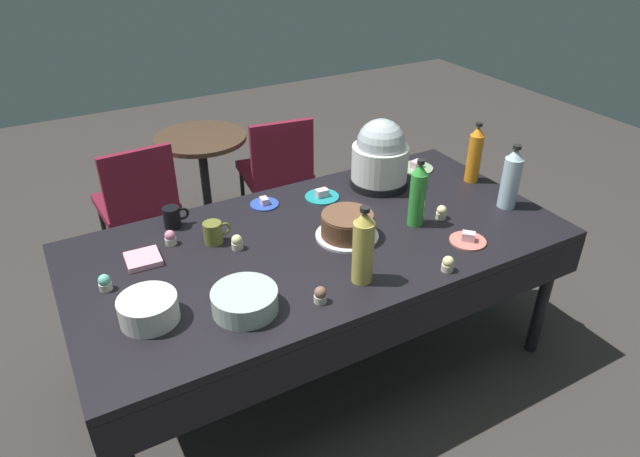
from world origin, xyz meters
name	(u,v)px	position (x,y,z in m)	size (l,w,h in m)	color
ground	(320,360)	(0.00, 0.00, 0.00)	(9.00, 9.00, 0.00)	#383330
potluck_table	(320,249)	(0.00, 0.00, 0.69)	(2.20, 1.10, 0.75)	black
frosted_layer_cake	(347,226)	(0.11, -0.05, 0.81)	(0.29, 0.29, 0.12)	silver
slow_cooker	(380,156)	(0.53, 0.31, 0.92)	(0.31, 0.31, 0.36)	black
glass_salad_bowl	(245,301)	(-0.49, -0.30, 0.79)	(0.25, 0.25, 0.08)	#B2C6BC
ceramic_snack_bowl	(149,309)	(-0.81, -0.19, 0.80)	(0.21, 0.21, 0.10)	silver
dessert_plate_cobalt	(264,203)	(-0.09, 0.41, 0.76)	(0.14, 0.14, 0.04)	#2D4CB2
dessert_plate_sage	(416,167)	(0.83, 0.38, 0.76)	(0.19, 0.19, 0.05)	#8CA87F
dessert_plate_coral	(468,240)	(0.56, -0.35, 0.76)	(0.16, 0.16, 0.05)	#E07266
dessert_plate_teal	(322,196)	(0.20, 0.34, 0.76)	(0.17, 0.17, 0.05)	teal
cupcake_lemon	(441,212)	(0.59, -0.13, 0.78)	(0.05, 0.05, 0.07)	beige
cupcake_berry	(170,238)	(-0.60, 0.28, 0.78)	(0.05, 0.05, 0.07)	beige
cupcake_vanilla	(320,295)	(-0.22, -0.40, 0.78)	(0.05, 0.05, 0.07)	beige
cupcake_cocoa	(237,242)	(-0.36, 0.10, 0.78)	(0.05, 0.05, 0.07)	beige
cupcake_mint	(448,264)	(0.33, -0.47, 0.78)	(0.05, 0.05, 0.07)	beige
cupcake_rose	(105,283)	(-0.92, 0.08, 0.78)	(0.05, 0.05, 0.07)	beige
soda_bottle_water	(511,179)	(0.95, -0.19, 0.90)	(0.09, 0.09, 0.32)	silver
soda_bottle_lime_soda	(418,195)	(0.45, -0.11, 0.90)	(0.08, 0.08, 0.33)	green
soda_bottle_ginger_ale	(363,247)	(-0.01, -0.36, 0.91)	(0.09, 0.09, 0.33)	gold
soda_bottle_orange_juice	(475,154)	(1.00, 0.12, 0.90)	(0.07, 0.07, 0.33)	orange
coffee_mug_olive	(214,232)	(-0.43, 0.20, 0.80)	(0.13, 0.08, 0.10)	olive
coffee_mug_black	(173,217)	(-0.54, 0.42, 0.80)	(0.12, 0.08, 0.10)	black
paper_napkin_stack	(143,259)	(-0.74, 0.20, 0.76)	(0.14, 0.14, 0.02)	pink
maroon_chair_left	(138,199)	(-0.55, 1.29, 0.49)	(0.46, 0.46, 0.85)	maroon
maroon_chair_right	(277,167)	(0.39, 1.29, 0.49)	(0.49, 0.49, 0.85)	maroon
round_cafe_table	(204,167)	(-0.05, 1.52, 0.50)	(0.60, 0.60, 0.72)	#473323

